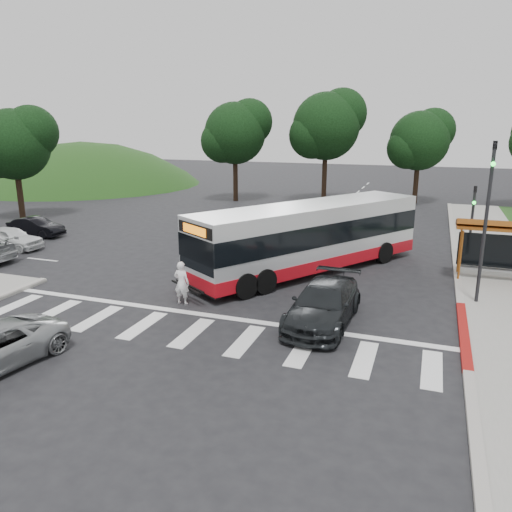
% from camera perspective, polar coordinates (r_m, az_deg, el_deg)
% --- Properties ---
extents(ground, '(140.00, 140.00, 0.00)m').
position_cam_1_polar(ground, '(22.14, -1.49, -3.85)').
color(ground, black).
rests_on(ground, ground).
extents(sidewalk_east, '(4.00, 40.00, 0.12)m').
position_cam_1_polar(sidewalk_east, '(28.63, 25.83, -0.87)').
color(sidewalk_east, gray).
rests_on(sidewalk_east, ground).
extents(curb_east, '(0.30, 40.00, 0.15)m').
position_cam_1_polar(curb_east, '(28.46, 21.85, -0.49)').
color(curb_east, '#9E9991').
rests_on(curb_east, ground).
extents(curb_east_red, '(0.32, 6.00, 0.15)m').
position_cam_1_polar(curb_east_red, '(18.96, 22.66, -8.15)').
color(curb_east_red, maroon).
rests_on(curb_east_red, ground).
extents(hillside_nw, '(44.00, 44.00, 10.00)m').
position_cam_1_polar(hillside_nw, '(63.80, -19.04, 7.78)').
color(hillside_nw, '#163A12').
rests_on(hillside_nw, ground).
extents(crosswalk_ladder, '(18.00, 2.60, 0.01)m').
position_cam_1_polar(crosswalk_ladder, '(17.88, -7.33, -8.69)').
color(crosswalk_ladder, silver).
rests_on(crosswalk_ladder, ground).
extents(bus_shelter, '(4.20, 1.60, 2.86)m').
position_cam_1_polar(bus_shelter, '(25.30, 26.58, 2.47)').
color(bus_shelter, '#9A5019').
rests_on(bus_shelter, sidewalk_east).
extents(traffic_signal_ne_tall, '(0.18, 0.37, 6.50)m').
position_cam_1_polar(traffic_signal_ne_tall, '(21.37, 24.91, 4.79)').
color(traffic_signal_ne_tall, black).
rests_on(traffic_signal_ne_tall, ground).
extents(traffic_signal_ne_short, '(0.18, 0.37, 4.00)m').
position_cam_1_polar(traffic_signal_ne_short, '(28.48, 23.50, 4.32)').
color(traffic_signal_ne_short, black).
rests_on(traffic_signal_ne_short, ground).
extents(tree_north_a, '(6.60, 6.15, 10.17)m').
position_cam_1_polar(tree_north_a, '(46.58, 8.14, 14.59)').
color(tree_north_a, black).
rests_on(tree_north_a, ground).
extents(tree_north_b, '(5.72, 5.33, 8.43)m').
position_cam_1_polar(tree_north_b, '(47.64, 18.27, 12.50)').
color(tree_north_b, black).
rests_on(tree_north_b, ground).
extents(tree_north_c, '(6.16, 5.74, 9.30)m').
position_cam_1_polar(tree_north_c, '(46.98, -2.30, 13.96)').
color(tree_north_c, black).
rests_on(tree_north_c, ground).
extents(tree_west_a, '(5.72, 5.33, 8.43)m').
position_cam_1_polar(tree_west_a, '(41.81, -25.82, 11.52)').
color(tree_west_a, black).
rests_on(tree_west_a, ground).
extents(transit_bus, '(9.34, 12.39, 3.34)m').
position_cam_1_polar(transit_bus, '(24.58, 6.15, 2.03)').
color(transit_bus, silver).
rests_on(transit_bus, ground).
extents(pedestrian, '(0.67, 0.45, 1.79)m').
position_cam_1_polar(pedestrian, '(20.38, -8.49, -3.05)').
color(pedestrian, white).
rests_on(pedestrian, ground).
extents(dark_sedan, '(2.27, 5.23, 1.50)m').
position_cam_1_polar(dark_sedan, '(18.45, 7.72, -5.45)').
color(dark_sedan, black).
rests_on(dark_sedan, ground).
extents(west_car_white, '(3.96, 1.70, 1.33)m').
position_cam_1_polar(west_car_white, '(32.29, -26.30, 1.85)').
color(west_car_white, silver).
rests_on(west_car_white, ground).
extents(west_car_black, '(3.79, 1.37, 1.24)m').
position_cam_1_polar(west_car_black, '(35.35, -23.85, 3.08)').
color(west_car_black, black).
rests_on(west_car_black, ground).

